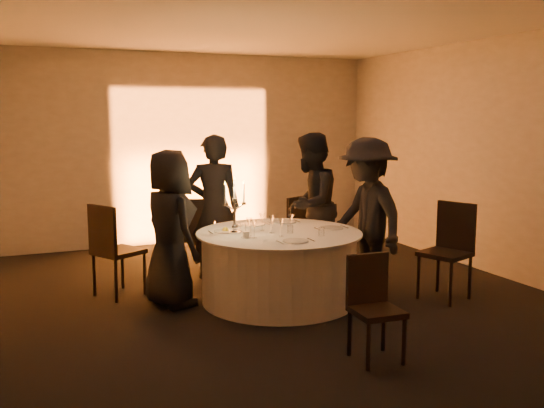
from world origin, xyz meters
name	(u,v)px	position (x,y,z in m)	size (l,w,h in m)	color
floor	(279,300)	(0.00, 0.00, 0.00)	(7.00, 7.00, 0.00)	black
ceiling	(279,20)	(0.00, 0.00, 3.00)	(7.00, 7.00, 0.00)	white
wall_back	(192,149)	(0.00, 3.50, 1.50)	(7.00, 7.00, 0.00)	#A29E96
wall_front	(536,212)	(0.00, -3.50, 1.50)	(7.00, 7.00, 0.00)	#A29E96
wall_right	(498,158)	(3.00, 0.00, 1.50)	(7.00, 7.00, 0.00)	#A29E96
uplighter_fixture	(199,241)	(0.00, 3.20, 0.05)	(0.25, 0.12, 0.10)	black
banquet_table	(279,267)	(0.00, 0.00, 0.38)	(1.80, 1.80, 0.77)	black
chair_left	(112,245)	(-1.66, 0.84, 0.60)	(0.63, 0.63, 1.05)	black
chair_back_left	(194,232)	(-0.58, 1.38, 0.57)	(0.57, 0.57, 1.00)	black
chair_back_right	(291,226)	(0.84, 1.53, 0.53)	(0.55, 0.55, 0.94)	black
chair_right	(450,244)	(1.80, -0.61, 0.60)	(0.60, 0.60, 1.07)	black
chair_front	(373,301)	(0.09, -1.76, 0.49)	(0.40, 0.40, 0.87)	black
guest_left	(170,228)	(-1.13, 0.31, 0.84)	(0.82, 0.53, 1.67)	black
guest_back_left	(214,207)	(-0.36, 1.22, 0.90)	(0.66, 0.43, 1.80)	black
guest_back_right	(310,205)	(0.79, 0.83, 0.91)	(0.88, 0.69, 1.82)	black
guest_right	(367,216)	(1.06, -0.07, 0.89)	(1.15, 0.66, 1.78)	black
plate_left	(225,230)	(-0.54, 0.23, 0.79)	(0.36, 0.25, 0.08)	white
plate_back_left	(253,224)	(-0.11, 0.52, 0.78)	(0.36, 0.28, 0.01)	white
plate_back_right	(284,222)	(0.29, 0.53, 0.78)	(0.35, 0.29, 0.01)	white
plate_right	(331,228)	(0.62, -0.04, 0.78)	(0.36, 0.26, 0.01)	white
plate_front	(296,241)	(-0.05, -0.54, 0.78)	(0.36, 0.26, 0.01)	white
coffee_cup	(246,235)	(-0.44, -0.15, 0.80)	(0.11, 0.11, 0.07)	white
candelabra	(235,214)	(-0.47, 0.11, 0.98)	(0.26, 0.12, 0.62)	silver
wine_glass_a	(249,223)	(-0.37, -0.07, 0.91)	(0.07, 0.07, 0.19)	silver
wine_glass_b	(281,224)	(-0.08, -0.25, 0.91)	(0.07, 0.07, 0.19)	silver
wine_glass_c	(291,219)	(0.12, -0.03, 0.91)	(0.07, 0.07, 0.19)	silver
wine_glass_d	(254,225)	(-0.37, -0.21, 0.91)	(0.07, 0.07, 0.19)	silver
wine_glass_e	(272,220)	(-0.10, -0.03, 0.91)	(0.07, 0.07, 0.19)	silver
wine_glass_f	(262,218)	(-0.14, 0.15, 0.91)	(0.07, 0.07, 0.19)	silver
tumbler_a	(248,229)	(-0.34, 0.05, 0.82)	(0.07, 0.07, 0.09)	silver
tumbler_b	(321,232)	(0.32, -0.38, 0.82)	(0.07, 0.07, 0.09)	silver
tumbler_c	(290,229)	(0.07, -0.13, 0.82)	(0.07, 0.07, 0.09)	silver
tumbler_d	(243,227)	(-0.35, 0.17, 0.82)	(0.07, 0.07, 0.09)	silver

